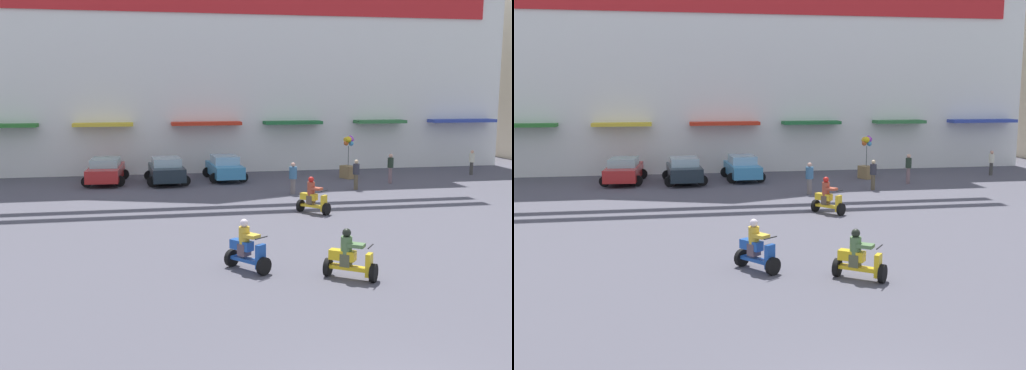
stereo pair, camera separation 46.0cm
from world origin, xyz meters
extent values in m
plane|color=#4E4D57|center=(0.00, 13.00, 0.00)|extent=(128.00, 128.00, 0.00)
cube|color=white|center=(0.00, 35.49, 5.84)|extent=(40.94, 10.99, 11.67)
cube|color=red|center=(0.00, 29.94, 10.52)|extent=(37.66, 0.12, 1.36)
cube|color=gold|center=(-5.98, 29.45, 3.16)|extent=(3.52, 1.10, 0.20)
cube|color=red|center=(0.23, 29.45, 3.16)|extent=(4.31, 1.10, 0.20)
cube|color=#226935|center=(5.73, 29.45, 3.16)|extent=(3.68, 1.10, 0.20)
cube|color=#31733D|center=(11.63, 29.45, 3.16)|extent=(3.32, 1.10, 0.20)
cube|color=#2E42A0|center=(17.47, 29.45, 3.16)|extent=(4.54, 1.10, 0.20)
cube|color=red|center=(-5.79, 26.85, 0.62)|extent=(2.04, 4.50, 0.70)
cube|color=#90BBBB|center=(-5.79, 26.85, 1.19)|extent=(1.65, 2.29, 0.45)
cylinder|color=black|center=(-6.57, 28.27, 0.30)|extent=(0.61, 0.21, 0.60)
cylinder|color=black|center=(-4.83, 28.15, 0.30)|extent=(0.61, 0.21, 0.60)
cylinder|color=black|center=(-6.75, 25.56, 0.30)|extent=(0.61, 0.21, 0.60)
cylinder|color=black|center=(-5.01, 25.44, 0.30)|extent=(0.61, 0.21, 0.60)
cube|color=#1D2830|center=(-2.43, 26.13, 0.64)|extent=(1.96, 3.97, 0.73)
cube|color=#9FBCC6|center=(-2.43, 26.13, 1.23)|extent=(1.62, 2.01, 0.45)
cylinder|color=black|center=(-3.38, 27.29, 0.30)|extent=(0.61, 0.19, 0.60)
cylinder|color=black|center=(-1.61, 27.37, 0.30)|extent=(0.61, 0.19, 0.60)
cylinder|color=black|center=(-3.26, 24.88, 0.30)|extent=(0.61, 0.19, 0.60)
cylinder|color=black|center=(-1.49, 24.97, 0.30)|extent=(0.61, 0.19, 0.60)
cube|color=#3C8BBC|center=(0.97, 26.84, 0.61)|extent=(1.82, 4.11, 0.67)
cube|color=#8CB7D0|center=(0.97, 26.84, 1.19)|extent=(1.50, 2.08, 0.49)
cylinder|color=black|center=(0.09, 28.05, 0.30)|extent=(0.61, 0.19, 0.60)
cylinder|color=black|center=(1.73, 28.13, 0.30)|extent=(0.61, 0.19, 0.60)
cylinder|color=black|center=(0.21, 25.55, 0.30)|extent=(0.61, 0.19, 0.60)
cylinder|color=black|center=(1.84, 25.62, 0.30)|extent=(0.61, 0.19, 0.60)
cylinder|color=black|center=(2.29, 7.18, 0.26)|extent=(0.42, 0.50, 0.52)
cylinder|color=black|center=(1.23, 7.97, 0.26)|extent=(0.42, 0.50, 0.52)
cube|color=gold|center=(1.76, 7.57, 0.32)|extent=(1.10, 0.92, 0.10)
cube|color=gold|center=(1.56, 7.71, 0.66)|extent=(0.77, 0.68, 0.28)
cube|color=gold|center=(2.18, 7.26, 0.47)|extent=(0.30, 0.34, 0.65)
cylinder|color=black|center=(2.20, 7.24, 1.00)|extent=(0.34, 0.44, 0.04)
cube|color=#4E5239|center=(1.65, 7.65, 0.54)|extent=(0.42, 0.42, 0.36)
cylinder|color=#4D6F42|center=(1.65, 7.65, 0.97)|extent=(0.45, 0.45, 0.49)
sphere|color=black|center=(1.65, 7.65, 1.32)|extent=(0.25, 0.25, 0.25)
cube|color=#4D6F42|center=(1.88, 7.48, 0.99)|extent=(0.56, 0.54, 0.10)
cylinder|color=black|center=(3.75, 16.02, 0.26)|extent=(0.49, 0.45, 0.52)
cylinder|color=black|center=(2.89, 17.01, 0.26)|extent=(0.49, 0.45, 0.52)
cube|color=gold|center=(3.32, 16.52, 0.32)|extent=(0.97, 1.05, 0.10)
cube|color=gold|center=(3.16, 16.70, 0.70)|extent=(0.71, 0.75, 0.28)
cube|color=gold|center=(3.66, 16.12, 0.50)|extent=(0.33, 0.32, 0.69)
cylinder|color=black|center=(3.68, 16.10, 1.04)|extent=(0.42, 0.37, 0.04)
cube|color=brown|center=(3.23, 16.62, 0.58)|extent=(0.43, 0.42, 0.36)
cylinder|color=#A1442F|center=(3.23, 16.62, 1.05)|extent=(0.45, 0.45, 0.58)
sphere|color=red|center=(3.23, 16.62, 1.45)|extent=(0.25, 0.25, 0.25)
cube|color=#A1442F|center=(3.42, 16.40, 1.08)|extent=(0.55, 0.56, 0.10)
cylinder|color=black|center=(-0.55, 8.39, 0.26)|extent=(0.50, 0.42, 0.52)
cylinder|color=black|center=(-1.32, 9.42, 0.26)|extent=(0.50, 0.42, 0.52)
cube|color=#1A489E|center=(-0.94, 8.91, 0.32)|extent=(0.90, 1.08, 0.10)
cube|color=#1A489E|center=(-1.08, 9.09, 0.74)|extent=(0.67, 0.76, 0.28)
cube|color=#1A489E|center=(-0.63, 8.49, 0.52)|extent=(0.34, 0.30, 0.72)
cylinder|color=black|center=(-0.61, 8.47, 1.08)|extent=(0.44, 0.34, 0.04)
cube|color=#54454E|center=(-1.01, 9.01, 0.62)|extent=(0.42, 0.42, 0.36)
cylinder|color=gold|center=(-1.01, 9.01, 1.05)|extent=(0.45, 0.45, 0.50)
sphere|color=silver|center=(-1.01, 9.01, 1.41)|extent=(0.25, 0.25, 0.25)
cube|color=gold|center=(-0.84, 8.78, 1.07)|extent=(0.54, 0.56, 0.10)
cylinder|color=#42403B|center=(16.31, 26.01, 0.39)|extent=(0.27, 0.27, 0.78)
cylinder|color=silver|center=(16.31, 26.01, 1.05)|extent=(0.43, 0.43, 0.54)
sphere|color=tan|center=(16.31, 26.01, 1.43)|extent=(0.20, 0.20, 0.20)
cylinder|color=slate|center=(3.67, 21.35, 0.40)|extent=(0.34, 0.34, 0.79)
cylinder|color=#39688E|center=(3.67, 21.35, 1.09)|extent=(0.55, 0.55, 0.60)
sphere|color=tan|center=(3.67, 21.35, 1.50)|extent=(0.23, 0.23, 0.23)
cylinder|color=brown|center=(7.28, 22.03, 0.41)|extent=(0.28, 0.28, 0.82)
cylinder|color=#2F3039|center=(7.28, 22.03, 1.10)|extent=(0.45, 0.45, 0.56)
sphere|color=tan|center=(7.28, 22.03, 1.49)|extent=(0.22, 0.22, 0.22)
cylinder|color=slate|center=(9.96, 23.75, 0.45)|extent=(0.27, 0.27, 0.89)
cylinder|color=#243426|center=(9.96, 23.75, 1.17)|extent=(0.44, 0.44, 0.56)
sphere|color=tan|center=(9.96, 23.75, 1.56)|extent=(0.23, 0.23, 0.23)
cube|color=olive|center=(8.28, 26.04, 0.38)|extent=(0.86, 1.05, 0.75)
cylinder|color=#4C4C4C|center=(8.28, 26.04, 1.35)|extent=(0.04, 0.04, 1.20)
sphere|color=purple|center=(8.42, 26.02, 2.32)|extent=(0.34, 0.34, 0.34)
sphere|color=purple|center=(8.42, 26.22, 2.37)|extent=(0.34, 0.34, 0.34)
sphere|color=#DF2B97|center=(8.25, 26.15, 2.25)|extent=(0.29, 0.29, 0.29)
sphere|color=yellow|center=(8.14, 26.08, 2.30)|extent=(0.35, 0.35, 0.35)
sphere|color=orange|center=(8.08, 25.94, 2.11)|extent=(0.30, 0.30, 0.30)
sphere|color=yellow|center=(8.17, 25.80, 2.34)|extent=(0.37, 0.37, 0.37)
sphere|color=#429BD5|center=(8.38, 25.91, 2.09)|extent=(0.29, 0.29, 0.29)
camera|label=1|loc=(-4.00, -8.01, 5.28)|focal=42.56mm
camera|label=2|loc=(-3.55, -8.10, 5.28)|focal=42.56mm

